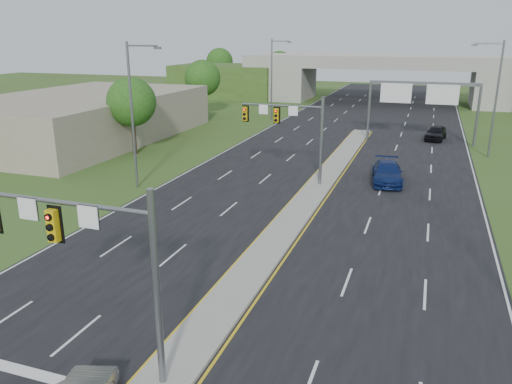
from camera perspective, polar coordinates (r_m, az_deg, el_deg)
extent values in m
cube|color=black|center=(49.35, 9.74, 3.86)|extent=(24.00, 160.00, 0.02)
cube|color=gray|center=(37.94, 6.64, 0.02)|extent=(2.00, 54.00, 0.16)
cube|color=gold|center=(38.21, 4.96, 0.08)|extent=(0.12, 54.00, 0.01)
cube|color=gold|center=(37.75, 8.34, -0.26)|extent=(0.12, 54.00, 0.01)
cube|color=silver|center=(52.49, -3.09, 4.91)|extent=(0.12, 160.00, 0.01)
cube|color=silver|center=(48.92, 23.48, 2.55)|extent=(0.12, 160.00, 0.01)
cylinder|color=slate|center=(16.57, -11.24, -11.28)|extent=(0.24, 0.24, 7.00)
cylinder|color=slate|center=(17.32, -21.12, -1.14)|extent=(6.50, 0.16, 0.16)
cube|color=gold|center=(17.59, -22.18, -3.59)|extent=(0.35, 0.25, 1.10)
cube|color=black|center=(17.69, -21.89, -3.44)|extent=(0.55, 0.04, 1.30)
sphere|color=#FF0C05|center=(17.38, -22.59, -2.65)|extent=(0.20, 0.20, 0.20)
cube|color=white|center=(18.29, -24.64, -1.78)|extent=(0.75, 0.04, 0.75)
cube|color=white|center=(16.76, -18.64, -2.75)|extent=(0.75, 0.04, 0.75)
cylinder|color=slate|center=(38.99, 7.47, 5.63)|extent=(0.24, 0.24, 7.00)
cylinder|color=slate|center=(39.31, 2.92, 9.84)|extent=(6.50, 0.16, 0.16)
cube|color=gold|center=(39.27, 2.34, 8.74)|extent=(0.35, 0.25, 1.10)
cube|color=gold|center=(40.09, -1.26, 8.92)|extent=(0.35, 0.25, 1.10)
cube|color=black|center=(39.41, 2.40, 8.76)|extent=(0.55, 0.04, 1.30)
cube|color=black|center=(40.22, -1.19, 8.95)|extent=(0.55, 0.04, 1.30)
sphere|color=#FF0C05|center=(39.10, 2.29, 9.22)|extent=(0.20, 0.20, 0.20)
sphere|color=#FF0C05|center=(39.92, -1.33, 9.40)|extent=(0.20, 0.20, 0.20)
cube|color=white|center=(39.69, 0.87, 9.42)|extent=(0.75, 0.04, 0.75)
cube|color=white|center=(39.01, 4.26, 9.24)|extent=(0.75, 0.04, 0.75)
cylinder|color=slate|center=(58.33, 12.78, 9.04)|extent=(0.28, 0.28, 6.60)
cylinder|color=slate|center=(58.17, 23.99, 7.96)|extent=(0.28, 0.28, 6.60)
cube|color=slate|center=(57.62, 18.69, 11.68)|extent=(11.50, 0.35, 0.35)
cube|color=#0B521F|center=(57.64, 15.71, 10.84)|extent=(3.20, 0.08, 2.00)
cube|color=#0B521F|center=(57.53, 20.55, 10.38)|extent=(3.20, 0.08, 2.00)
cube|color=silver|center=(57.59, 15.71, 10.83)|extent=(3.30, 0.03, 2.10)
cube|color=silver|center=(57.48, 20.55, 10.38)|extent=(3.30, 0.03, 2.10)
cube|color=gray|center=(96.01, 4.32, 12.36)|extent=(6.00, 12.00, 6.00)
cube|color=gray|center=(93.26, 25.30, 10.64)|extent=(6.00, 12.00, 6.00)
cube|color=#394C1B|center=(100.14, -3.06, 12.60)|extent=(20.00, 14.00, 6.00)
cube|color=gray|center=(92.85, 14.86, 13.91)|extent=(50.00, 12.00, 1.20)
cube|color=gray|center=(87.03, 14.57, 14.43)|extent=(50.00, 0.40, 0.90)
cube|color=gray|center=(98.58, 15.21, 14.67)|extent=(50.00, 0.40, 0.90)
cylinder|color=slate|center=(39.15, -13.96, 8.29)|extent=(0.20, 0.20, 11.00)
cylinder|color=slate|center=(38.05, -12.90, 15.99)|extent=(2.50, 0.12, 0.12)
cube|color=slate|center=(37.41, -11.20, 15.85)|extent=(0.50, 0.25, 0.18)
cylinder|color=slate|center=(70.90, 1.78, 12.66)|extent=(0.20, 0.20, 11.00)
cylinder|color=slate|center=(70.30, 2.84, 16.85)|extent=(2.50, 0.12, 0.12)
cube|color=slate|center=(69.95, 3.86, 16.71)|extent=(0.50, 0.25, 0.18)
cylinder|color=slate|center=(53.06, 25.73, 9.38)|extent=(0.20, 0.20, 11.00)
cylinder|color=slate|center=(52.61, 25.10, 15.12)|extent=(2.50, 0.12, 0.12)
cube|color=slate|center=(52.52, 23.68, 15.13)|extent=(0.50, 0.25, 0.18)
cylinder|color=#382316|center=(51.50, -13.80, 6.43)|extent=(0.44, 0.44, 4.00)
sphere|color=#1D4913|center=(51.01, -14.06, 9.96)|extent=(4.80, 4.80, 4.80)
cylinder|color=#382316|center=(75.05, -6.04, 10.24)|extent=(0.44, 0.44, 4.25)
sphere|color=#1D4913|center=(74.71, -6.12, 12.83)|extent=(5.20, 5.20, 5.20)
cylinder|color=#382316|center=(116.16, -4.14, 12.87)|extent=(0.44, 0.44, 4.50)
sphere|color=#1D4913|center=(115.93, -4.18, 14.64)|extent=(6.00, 6.00, 6.00)
cylinder|color=#382316|center=(111.41, 2.66, 12.64)|extent=(0.44, 0.44, 4.25)
sphere|color=#1D4913|center=(111.18, 2.69, 14.38)|extent=(5.60, 5.60, 5.60)
cube|color=gray|center=(61.20, -19.28, 8.12)|extent=(18.00, 30.00, 5.00)
imported|color=#0D1D52|center=(41.60, 14.77, 2.17)|extent=(2.98, 5.87, 1.63)
imported|color=black|center=(60.76, 19.88, 6.40)|extent=(2.65, 5.01, 1.62)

